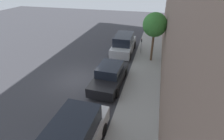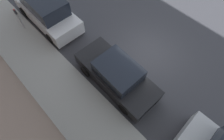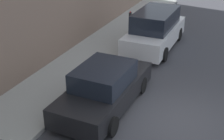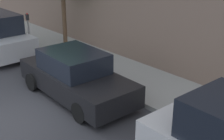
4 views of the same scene
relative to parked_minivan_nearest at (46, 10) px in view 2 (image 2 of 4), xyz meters
The scene contains 5 objects.
ground_plane 6.58m from the parked_minivan_nearest, 111.76° to the left, with size 60.00×60.00×0.00m, color #38383D.
sidewalk 6.55m from the parked_minivan_nearest, 68.83° to the left, with size 2.52×32.00×0.15m.
parked_minivan_nearest is the anchor object (origin of this frame).
parked_sedan_second 6.09m from the parked_minivan_nearest, 90.15° to the left, with size 1.93×4.55×1.54m.
parking_meter_near 1.63m from the parked_minivan_nearest, 19.10° to the right, with size 0.11×0.15×1.40m.
Camera 2 is at (5.42, 2.81, 8.23)m, focal length 28.00 mm.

